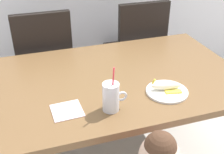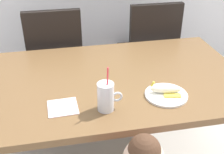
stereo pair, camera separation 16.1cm
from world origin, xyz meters
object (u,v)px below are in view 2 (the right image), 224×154
object	(u,v)px
dining_chair_right	(149,48)
paper_napkin	(63,107)
peeled_banana	(167,90)
dining_chair_left	(56,56)
dining_table	(118,88)
milk_cup	(106,98)
snack_plate	(166,95)

from	to	relation	value
dining_chair_right	paper_napkin	distance (m)	1.25
peeled_banana	paper_napkin	bearing A→B (deg)	-178.78
dining_chair_left	dining_table	bearing A→B (deg)	117.61
milk_cup	dining_table	bearing A→B (deg)	66.89
dining_chair_right	milk_cup	world-z (taller)	same
peeled_banana	paper_napkin	world-z (taller)	peeled_banana
dining_table	snack_plate	bearing A→B (deg)	-50.39
dining_chair_right	peeled_banana	bearing A→B (deg)	76.99
dining_chair_left	paper_napkin	xyz separation A→B (m)	(0.02, -0.95, 0.17)
snack_plate	peeled_banana	distance (m)	0.03
dining_chair_right	snack_plate	bearing A→B (deg)	76.89
paper_napkin	milk_cup	bearing A→B (deg)	-14.51
dining_table	peeled_banana	distance (m)	0.34
dining_table	snack_plate	size ratio (longest dim) A/B	6.63
snack_plate	paper_napkin	bearing A→B (deg)	179.76
dining_chair_left	dining_chair_right	distance (m)	0.80
dining_chair_left	milk_cup	xyz separation A→B (m)	(0.24, -1.01, 0.23)
dining_chair_left	peeled_banana	world-z (taller)	dining_chair_left
dining_chair_right	paper_napkin	xyz separation A→B (m)	(-0.78, -0.96, 0.17)
dining_table	dining_chair_left	world-z (taller)	dining_chair_left
peeled_banana	milk_cup	bearing A→B (deg)	-168.94
dining_chair_right	milk_cup	xyz separation A→B (m)	(-0.56, -1.02, 0.23)
snack_plate	dining_chair_right	bearing A→B (deg)	76.89
dining_chair_left	dining_chair_right	size ratio (longest dim) A/B	1.00
milk_cup	paper_napkin	xyz separation A→B (m)	(-0.21, 0.06, -0.06)
milk_cup	snack_plate	xyz separation A→B (m)	(0.34, 0.05, -0.06)
snack_plate	paper_napkin	size ratio (longest dim) A/B	1.53
dining_chair_left	milk_cup	world-z (taller)	same
dining_table	paper_napkin	bearing A→B (deg)	-144.04
milk_cup	peeled_banana	xyz separation A→B (m)	(0.34, 0.07, -0.04)
snack_plate	dining_chair_left	bearing A→B (deg)	121.11
milk_cup	peeled_banana	world-z (taller)	milk_cup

